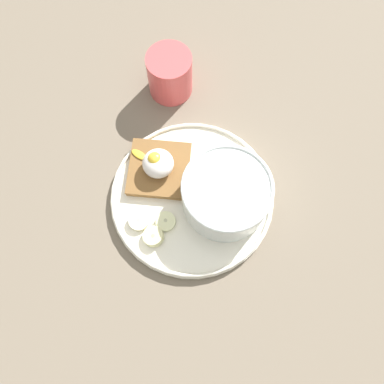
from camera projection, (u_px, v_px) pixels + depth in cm
name	position (u px, v px, depth cm)	size (l,w,h in cm)	color
ground_plane	(192.00, 200.00, 68.06)	(120.00, 120.00, 2.00)	#716454
plate	(192.00, 197.00, 66.37)	(25.33, 25.33, 1.60)	silver
oatmeal_bowl	(226.00, 194.00, 62.72)	(13.30, 13.30, 6.58)	white
toast_slice	(159.00, 169.00, 66.88)	(11.20, 11.20, 1.35)	brown
poached_egg	(157.00, 163.00, 64.72)	(7.52, 4.79, 3.68)	white
banana_slice_front	(153.00, 236.00, 63.33)	(4.01, 3.91, 1.69)	beige
banana_slice_left	(139.00, 221.00, 64.31)	(3.14, 3.07, 1.16)	beige
banana_slice_back	(166.00, 221.00, 64.16)	(3.74, 3.84, 1.57)	beige
coffee_mug	(170.00, 74.00, 69.87)	(7.37, 7.37, 8.11)	#DB4E51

